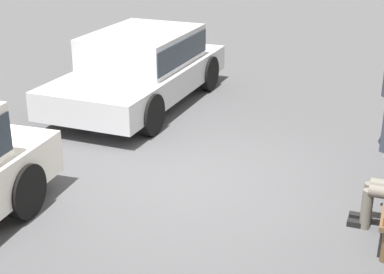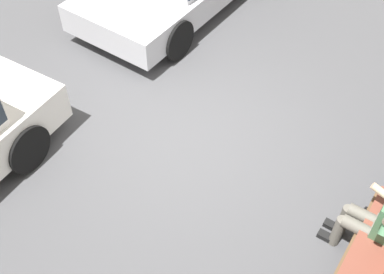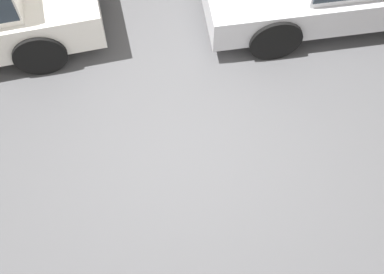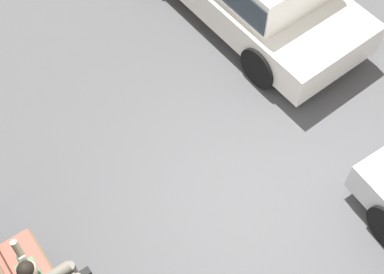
% 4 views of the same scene
% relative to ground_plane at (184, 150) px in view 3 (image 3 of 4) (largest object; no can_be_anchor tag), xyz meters
% --- Properties ---
extents(ground_plane, '(60.00, 60.00, 0.00)m').
position_rel_ground_plane_xyz_m(ground_plane, '(0.00, 0.00, 0.00)').
color(ground_plane, '#4C4C4F').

